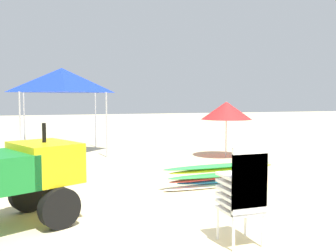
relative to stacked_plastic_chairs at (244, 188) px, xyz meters
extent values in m
plane|color=beige|center=(-0.19, 0.24, -0.74)|extent=(80.00, 80.00, 0.00)
cube|color=yellow|center=(-2.37, 1.94, 0.16)|extent=(1.19, 1.33, 0.60)
cylinder|color=black|center=(-2.37, 1.94, 0.61)|extent=(0.08, 0.08, 0.30)
cylinder|color=black|center=(-2.65, 2.42, -0.44)|extent=(0.62, 0.41, 0.60)
cylinder|color=black|center=(-2.19, 1.42, -0.44)|extent=(0.62, 0.41, 0.60)
cube|color=white|center=(0.00, 0.10, -0.30)|extent=(0.48, 0.48, 0.04)
cube|color=white|center=(0.00, -0.12, -0.10)|extent=(0.48, 0.04, 0.40)
cube|color=white|center=(0.00, 0.10, -0.21)|extent=(0.48, 0.48, 0.04)
cube|color=white|center=(0.00, -0.12, -0.01)|extent=(0.48, 0.04, 0.40)
cube|color=white|center=(0.00, 0.10, -0.12)|extent=(0.48, 0.48, 0.04)
cube|color=white|center=(0.00, -0.12, 0.08)|extent=(0.48, 0.04, 0.40)
cube|color=white|center=(0.00, 0.10, -0.03)|extent=(0.48, 0.48, 0.04)
cube|color=white|center=(0.00, -0.12, 0.17)|extent=(0.48, 0.04, 0.40)
cube|color=white|center=(0.00, 0.10, 0.06)|extent=(0.48, 0.48, 0.04)
cube|color=white|center=(0.00, -0.12, 0.26)|extent=(0.48, 0.04, 0.40)
cube|color=white|center=(0.00, 0.10, 0.15)|extent=(0.48, 0.48, 0.04)
cube|color=white|center=(0.00, -0.12, 0.35)|extent=(0.48, 0.04, 0.40)
cylinder|color=white|center=(0.21, 0.31, -0.53)|extent=(0.04, 0.04, 0.42)
cylinder|color=white|center=(-0.21, 0.31, -0.53)|extent=(0.04, 0.04, 0.42)
cylinder|color=white|center=(0.21, -0.11, -0.53)|extent=(0.04, 0.04, 0.42)
cylinder|color=white|center=(-0.21, -0.11, -0.53)|extent=(0.04, 0.04, 0.42)
ellipsoid|color=white|center=(1.06, 2.93, -0.70)|extent=(2.41, 0.40, 0.08)
ellipsoid|color=#268CCC|center=(1.16, 2.99, -0.62)|extent=(1.92, 0.30, 0.08)
ellipsoid|color=red|center=(1.23, 3.01, -0.54)|extent=(2.57, 0.63, 0.08)
ellipsoid|color=green|center=(1.09, 2.83, -0.46)|extent=(2.33, 0.32, 0.08)
ellipsoid|color=yellow|center=(1.28, 3.02, -0.38)|extent=(2.58, 0.45, 0.08)
ellipsoid|color=green|center=(1.15, 2.97, -0.30)|extent=(2.58, 0.38, 0.08)
cylinder|color=#B2B2B7|center=(-3.03, 7.70, 0.30)|extent=(0.05, 0.05, 2.09)
cylinder|color=#B2B2B7|center=(-0.46, 7.70, 0.30)|extent=(0.05, 0.05, 2.09)
cylinder|color=#B2B2B7|center=(-3.03, 10.26, 0.30)|extent=(0.05, 0.05, 2.09)
cylinder|color=#B2B2B7|center=(-0.46, 10.26, 0.30)|extent=(0.05, 0.05, 2.09)
pyramid|color=#1938BF|center=(-1.74, 8.98, 1.76)|extent=(2.56, 2.56, 0.82)
cylinder|color=beige|center=(3.19, 6.51, 0.15)|extent=(0.04, 0.04, 1.78)
cone|color=red|center=(3.19, 6.51, 0.75)|extent=(1.63, 1.63, 0.57)
camera|label=1|loc=(-2.38, -3.98, 1.13)|focal=39.14mm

